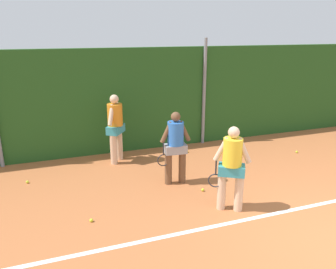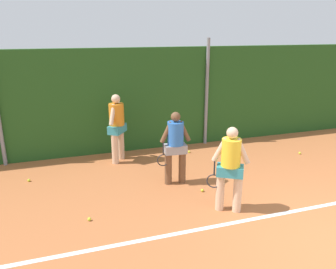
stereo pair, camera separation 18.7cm
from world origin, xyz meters
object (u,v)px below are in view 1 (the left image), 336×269
at_px(tennis_ball_5, 297,152).
at_px(tennis_ball_3, 91,220).
at_px(player_midcourt, 175,144).
at_px(tennis_ball_0, 27,182).
at_px(player_backcourt_far, 115,125).
at_px(tennis_ball_1, 187,152).
at_px(tennis_ball_8, 203,190).
at_px(player_foreground_near, 232,165).

bearing_deg(tennis_ball_5, tennis_ball_3, -164.39).
xyz_separation_m(player_midcourt, tennis_ball_0, (-3.23, 1.11, -0.91)).
relative_size(player_backcourt_far, tennis_ball_1, 27.52).
height_order(player_backcourt_far, tennis_ball_8, player_backcourt_far).
bearing_deg(tennis_ball_0, player_backcourt_far, 16.33).
height_order(player_midcourt, tennis_ball_1, player_midcourt).
bearing_deg(tennis_ball_0, tennis_ball_3, -60.92).
xyz_separation_m(player_midcourt, player_backcourt_far, (-1.01, 1.76, 0.08)).
height_order(tennis_ball_0, tennis_ball_8, same).
bearing_deg(tennis_ball_1, tennis_ball_3, -138.03).
bearing_deg(player_midcourt, player_foreground_near, 116.59).
bearing_deg(tennis_ball_5, tennis_ball_1, 160.16).
distance_m(player_midcourt, tennis_ball_8, 1.17).
xyz_separation_m(tennis_ball_3, tennis_ball_8, (2.46, 0.42, 0.00)).
distance_m(tennis_ball_1, tennis_ball_3, 4.12).
height_order(player_foreground_near, tennis_ball_8, player_foreground_near).
height_order(player_midcourt, tennis_ball_0, player_midcourt).
distance_m(player_foreground_near, player_backcourt_far, 3.60).
distance_m(player_backcourt_far, tennis_ball_1, 2.26).
xyz_separation_m(player_foreground_near, tennis_ball_0, (-3.81, 2.58, -0.92)).
relative_size(player_foreground_near, tennis_ball_1, 25.73).
bearing_deg(tennis_ball_5, player_backcourt_far, 167.58).
xyz_separation_m(player_midcourt, tennis_ball_1, (1.03, 1.73, -0.91)).
bearing_deg(tennis_ball_3, tennis_ball_0, 119.08).
bearing_deg(player_midcourt, tennis_ball_3, 31.93).
relative_size(player_foreground_near, tennis_ball_3, 25.73).
xyz_separation_m(player_foreground_near, player_backcourt_far, (-1.59, 3.23, 0.07)).
bearing_deg(tennis_ball_3, player_backcourt_far, 69.71).
relative_size(tennis_ball_0, tennis_ball_5, 1.00).
bearing_deg(tennis_ball_5, player_midcourt, -170.67).
bearing_deg(tennis_ball_1, player_backcourt_far, 179.14).
bearing_deg(player_backcourt_far, tennis_ball_5, -66.28).
xyz_separation_m(player_backcourt_far, tennis_ball_0, (-2.22, -0.65, -0.99)).
xyz_separation_m(tennis_ball_0, tennis_ball_1, (4.25, 0.62, 0.00)).
bearing_deg(tennis_ball_3, player_midcourt, 26.80).
bearing_deg(tennis_ball_8, tennis_ball_3, -170.23).
relative_size(player_midcourt, player_backcourt_far, 0.93).
xyz_separation_m(tennis_ball_0, tennis_ball_3, (1.19, -2.14, 0.00)).
distance_m(player_foreground_near, tennis_ball_5, 4.13).
bearing_deg(player_foreground_near, tennis_ball_1, -67.19).
distance_m(tennis_ball_5, tennis_ball_8, 3.79).
relative_size(player_midcourt, tennis_ball_8, 25.50).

